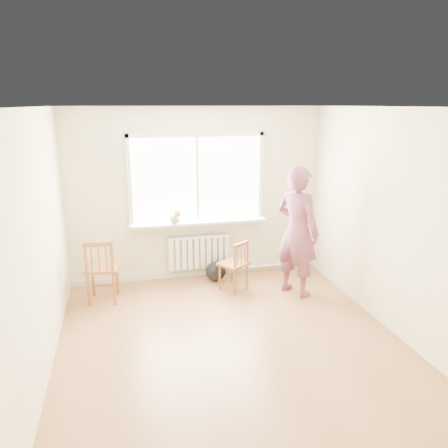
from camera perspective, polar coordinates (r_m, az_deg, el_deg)
floor at (r=5.30m, az=1.16°, el=-15.60°), size 4.50×4.50×0.00m
ceiling at (r=4.54m, az=1.36°, el=15.05°), size 4.50×4.50×0.00m
back_wall at (r=6.88m, az=-3.54°, el=3.83°), size 4.00×0.01×2.70m
window at (r=6.80m, az=-3.55°, el=6.36°), size 2.12×0.05×1.42m
windowsill at (r=6.87m, az=-3.32°, el=0.22°), size 2.15×0.22×0.04m
radiator at (r=7.03m, az=-3.29°, el=-3.61°), size 1.00×0.12×0.55m
heating_pipe at (r=7.49m, az=6.20°, el=-5.38°), size 1.40×0.04×0.04m
baseboard at (r=7.24m, az=-3.35°, el=-6.40°), size 4.00×0.03×0.08m
chair_left at (r=6.39m, az=-15.71°, el=-5.89°), size 0.51×0.49×0.93m
chair_right at (r=6.56m, az=1.53°, el=-5.45°), size 0.53×0.52×0.78m
person at (r=6.38m, az=9.54°, el=-0.96°), size 0.75×0.83×1.91m
cat at (r=6.70m, az=-6.48°, el=0.89°), size 0.25×0.39×0.27m
backpack at (r=6.98m, az=-1.08°, el=-6.17°), size 0.34×0.27×0.32m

